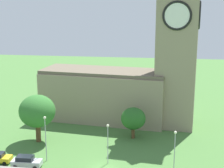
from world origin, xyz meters
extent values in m
plane|color=#477538|center=(0.00, 15.00, 0.00)|extent=(200.00, 200.00, 0.00)
cube|color=gray|center=(-3.84, 23.69, 5.28)|extent=(28.16, 13.39, 10.56)
cube|color=#675C4A|center=(-3.84, 23.69, 10.91)|extent=(28.07, 12.56, 0.70)
cube|color=gray|center=(11.65, 21.95, 14.47)|extent=(8.85, 8.85, 28.94)
cylinder|color=white|center=(11.19, 17.91, 23.15)|extent=(5.10, 0.69, 5.12)
torus|color=black|center=(11.19, 17.91, 23.15)|extent=(5.60, 1.08, 5.58)
cylinder|color=white|center=(15.68, 21.49, 23.15)|extent=(0.69, 5.10, 5.12)
torus|color=black|center=(15.68, 21.49, 23.15)|extent=(1.08, 5.60, 5.58)
cylinder|color=black|center=(-15.95, 0.60, 0.31)|extent=(0.62, 0.35, 0.62)
cylinder|color=black|center=(-15.91, -1.27, 0.31)|extent=(0.62, 0.35, 0.62)
cube|color=silver|center=(-12.09, -1.30, 0.77)|extent=(4.76, 2.00, 0.86)
cube|color=#1E232B|center=(-12.33, -1.31, 1.54)|extent=(2.69, 1.70, 0.68)
cylinder|color=black|center=(-10.53, -0.33, 0.34)|extent=(0.70, 0.35, 0.69)
cylinder|color=black|center=(-10.46, -2.15, 0.34)|extent=(0.70, 0.35, 0.69)
cylinder|color=black|center=(-13.72, -0.45, 0.34)|extent=(0.70, 0.35, 0.69)
cylinder|color=black|center=(-13.65, -2.27, 0.34)|extent=(0.70, 0.35, 0.69)
cylinder|color=#9EA0A5|center=(-9.72, 1.31, 3.64)|extent=(0.14, 0.14, 7.28)
sphere|color=#F4EFCC|center=(-9.72, 1.31, 7.50)|extent=(0.44, 0.44, 0.44)
cylinder|color=#9EA0A5|center=(0.44, 1.87, 3.13)|extent=(0.14, 0.14, 6.26)
sphere|color=#F4EFCC|center=(0.44, 1.87, 6.48)|extent=(0.44, 0.44, 0.44)
cylinder|color=#9EA0A5|center=(10.94, 0.24, 3.17)|extent=(0.14, 0.14, 6.33)
sphere|color=#F4EFCC|center=(10.94, 0.24, 6.55)|extent=(0.44, 0.44, 0.44)
cylinder|color=brown|center=(3.59, 13.13, 1.11)|extent=(0.66, 0.66, 2.22)
ellipsoid|color=#286023|center=(3.59, 13.13, 3.99)|extent=(4.71, 4.71, 4.24)
cylinder|color=brown|center=(-13.92, 8.98, 1.74)|extent=(0.94, 0.94, 3.47)
ellipsoid|color=#33702D|center=(-13.92, 8.98, 5.99)|extent=(6.72, 6.72, 6.04)
camera|label=1|loc=(8.37, -48.14, 25.18)|focal=54.27mm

